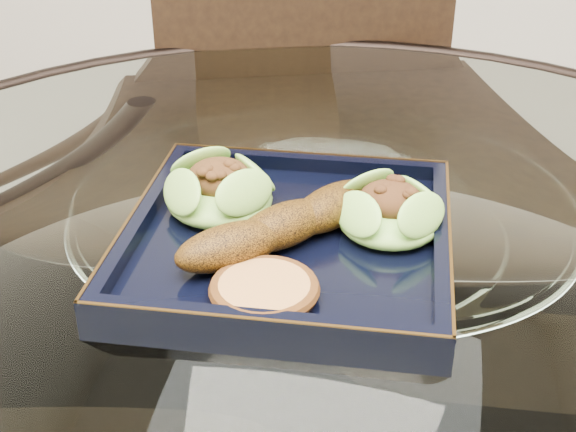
# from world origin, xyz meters

# --- Properties ---
(dining_table) EXTENTS (1.13, 1.13, 0.77)m
(dining_table) POSITION_xyz_m (-0.00, -0.00, 0.60)
(dining_table) COLOR white
(dining_table) RESTS_ON ground
(dining_chair) EXTENTS (0.59, 0.59, 1.06)m
(dining_chair) POSITION_xyz_m (-0.08, 0.42, 0.59)
(dining_chair) COLOR black
(dining_chair) RESTS_ON ground
(navy_plate) EXTENTS (0.29, 0.29, 0.02)m
(navy_plate) POSITION_xyz_m (-0.02, -0.03, 0.77)
(navy_plate) COLOR black
(navy_plate) RESTS_ON dining_table
(lettuce_wrap_left) EXTENTS (0.12, 0.12, 0.03)m
(lettuce_wrap_left) POSITION_xyz_m (-0.09, 0.00, 0.80)
(lettuce_wrap_left) COLOR #51942B
(lettuce_wrap_left) RESTS_ON navy_plate
(lettuce_wrap_right) EXTENTS (0.12, 0.12, 0.03)m
(lettuce_wrap_right) POSITION_xyz_m (0.06, 0.00, 0.80)
(lettuce_wrap_right) COLOR #65AA31
(lettuce_wrap_right) RESTS_ON navy_plate
(roasted_plantain) EXTENTS (0.15, 0.17, 0.04)m
(roasted_plantain) POSITION_xyz_m (-0.03, -0.04, 0.80)
(roasted_plantain) COLOR #563309
(roasted_plantain) RESTS_ON navy_plate
(crumb_patty) EXTENTS (0.09, 0.09, 0.01)m
(crumb_patty) POSITION_xyz_m (-0.02, -0.12, 0.79)
(crumb_patty) COLOR #CA7E43
(crumb_patty) RESTS_ON navy_plate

